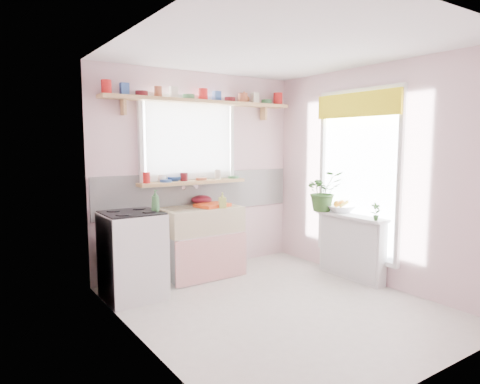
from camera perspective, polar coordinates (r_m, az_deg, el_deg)
room at (r=5.21m, az=4.83°, el=3.78°), size 3.20×3.20×3.20m
sink_unit at (r=5.25m, az=-5.24°, el=-6.56°), size 0.95×0.65×1.11m
cooker at (r=4.64m, az=-14.14°, el=-8.14°), size 0.58×0.58×0.93m
radiator_ledge at (r=5.32m, az=14.65°, el=-6.95°), size 0.22×0.95×0.78m
windowsill at (r=5.30m, az=-6.30°, el=1.31°), size 1.40×0.22×0.04m
pine_shelf at (r=5.36m, az=-4.94°, el=11.88°), size 2.52×0.24×0.04m
shelf_crockery at (r=5.36m, az=-5.12°, el=12.68°), size 2.47×0.11×0.12m
sill_crockery at (r=5.27m, az=-6.79°, el=2.08°), size 1.35×0.11×0.12m
dish_tray at (r=5.20m, az=-3.69°, el=-1.77°), size 0.43×0.36×0.04m
colander at (r=5.40m, az=-5.13°, el=-1.04°), size 0.34×0.34×0.12m
jade_plant at (r=5.42m, az=11.04°, el=0.13°), size 0.55×0.52×0.50m
fruit_bowl at (r=5.41m, az=13.27°, el=-2.18°), size 0.43×0.43×0.08m
herb_pot at (r=4.92m, az=17.65°, el=-2.50°), size 0.12×0.11×0.20m
soap_bottle_sink at (r=5.09m, az=-2.35°, el=-1.10°), size 0.11×0.11×0.19m
sill_cup at (r=5.17m, az=-10.47°, el=1.82°), size 0.12×0.12×0.09m
sill_bowl at (r=5.24m, az=-8.82°, el=1.75°), size 0.23×0.23×0.06m
shelf_vase at (r=5.77m, az=0.56°, el=12.49°), size 0.16×0.16×0.15m
cooker_bottle at (r=4.51m, az=-11.23°, el=-1.14°), size 0.11×0.11×0.23m
fruit at (r=5.41m, az=13.28°, el=-1.51°), size 0.20×0.14×0.10m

